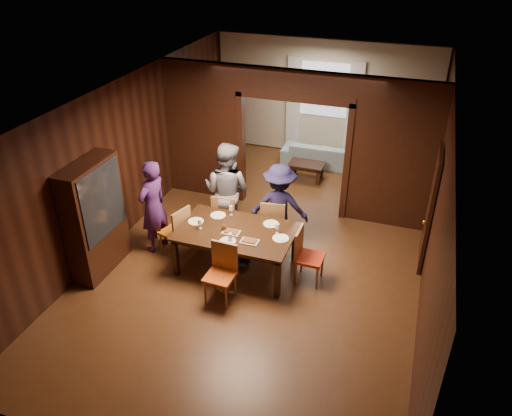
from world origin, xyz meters
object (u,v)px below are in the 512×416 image
at_px(dining_table, 236,249).
at_px(chair_left, 174,230).
at_px(chair_far_r, 274,221).
at_px(person_navy, 279,206).
at_px(chair_far_l, 227,215).
at_px(coffee_table, 306,171).
at_px(chair_right, 310,256).
at_px(sofa, 322,154).
at_px(person_grey, 227,191).
at_px(hutch, 95,218).
at_px(person_purple, 153,207).
at_px(chair_near, 220,275).

relative_size(dining_table, chair_left, 2.02).
distance_m(dining_table, chair_far_r, 0.99).
height_order(person_navy, chair_far_l, person_navy).
bearing_deg(coffee_table, chair_far_l, -105.89).
xyz_separation_m(dining_table, chair_right, (1.28, 0.06, 0.10)).
distance_m(sofa, dining_table, 4.63).
xyz_separation_m(chair_far_l, chair_far_r, (0.89, 0.09, 0.00)).
bearing_deg(person_grey, dining_table, 126.02).
bearing_deg(coffee_table, person_navy, -86.63).
bearing_deg(dining_table, coffee_table, 85.12).
height_order(dining_table, chair_far_l, chair_far_l).
distance_m(sofa, chair_far_l, 3.91).
bearing_deg(chair_far_l, person_navy, -178.28).
height_order(sofa, hutch, hutch).
bearing_deg(dining_table, person_purple, 176.95).
bearing_deg(chair_far_r, chair_left, 18.14).
bearing_deg(chair_left, chair_far_r, 135.74).
height_order(person_grey, chair_left, person_grey).
xyz_separation_m(person_navy, chair_far_l, (-0.99, -0.10, -0.33)).
distance_m(chair_far_l, chair_far_r, 0.89).
bearing_deg(hutch, chair_left, 38.31).
bearing_deg(chair_left, hutch, -34.61).
xyz_separation_m(person_navy, hutch, (-2.69, -1.68, 0.19)).
bearing_deg(chair_far_r, chair_far_l, -5.03).
xyz_separation_m(person_grey, chair_right, (1.80, -0.86, -0.46)).
bearing_deg(hutch, chair_far_r, 32.67).
distance_m(dining_table, chair_far_l, 0.97).
height_order(coffee_table, chair_right, chair_right).
distance_m(person_grey, hutch, 2.37).
height_order(sofa, chair_far_l, chair_far_l).
bearing_deg(person_navy, person_purple, 12.08).
bearing_deg(dining_table, hutch, -161.20).
distance_m(sofa, chair_right, 4.61).
xyz_separation_m(person_grey, chair_far_l, (0.02, -0.10, -0.46)).
bearing_deg(dining_table, chair_far_l, 121.48).
height_order(chair_right, chair_far_l, same).
bearing_deg(person_grey, chair_near, 114.42).
height_order(chair_left, chair_far_l, same).
bearing_deg(chair_near, chair_far_l, 110.84).
relative_size(person_grey, coffee_table, 2.37).
height_order(coffee_table, chair_far_r, chair_far_r).
relative_size(person_purple, chair_left, 1.80).
bearing_deg(chair_left, person_grey, 159.81).
bearing_deg(sofa, chair_left, 68.92).
distance_m(person_purple, chair_far_r, 2.19).
height_order(person_purple, chair_far_l, person_purple).
distance_m(chair_far_l, hutch, 2.37).
bearing_deg(chair_left, coffee_table, 174.65).
distance_m(chair_right, chair_near, 1.54).
bearing_deg(sofa, person_navy, 89.09).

